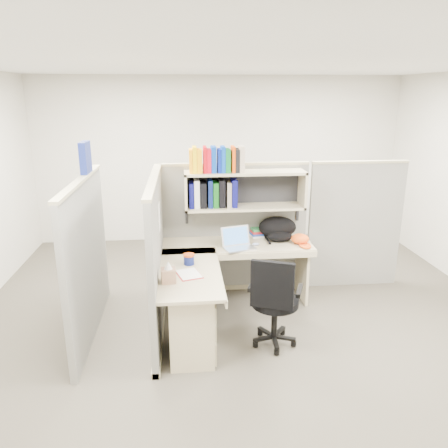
{
  "coord_description": "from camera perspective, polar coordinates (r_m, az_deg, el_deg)",
  "views": [
    {
      "loc": [
        -0.61,
        -4.22,
        2.42
      ],
      "look_at": [
        -0.19,
        0.25,
        1.07
      ],
      "focal_mm": 35.0,
      "sensor_mm": 36.0,
      "label": 1
    }
  ],
  "objects": [
    {
      "name": "orange_cap",
      "position": [
        5.17,
        9.9,
        -1.92
      ],
      "size": [
        0.27,
        0.29,
        0.11
      ],
      "primitive_type": null,
      "rotation": [
        0.0,
        0.0,
        0.28
      ],
      "color": "#DC4C13",
      "rests_on": "desk"
    },
    {
      "name": "paper_cup",
      "position": [
        5.29,
        1.85,
        -1.38
      ],
      "size": [
        0.08,
        0.08,
        0.09
      ],
      "primitive_type": "cylinder",
      "rotation": [
        0.0,
        0.0,
        -0.24
      ],
      "color": "white",
      "rests_on": "desk"
    },
    {
      "name": "cubicle",
      "position": [
        4.92,
        -2.33,
        -1.18
      ],
      "size": [
        3.79,
        1.84,
        1.95
      ],
      "color": "slate",
      "rests_on": "ground"
    },
    {
      "name": "room_shell",
      "position": [
        4.34,
        2.78,
        6.09
      ],
      "size": [
        6.0,
        6.0,
        6.0
      ],
      "color": "beige",
      "rests_on": "ground"
    },
    {
      "name": "laptop",
      "position": [
        4.91,
        2.01,
        -1.92
      ],
      "size": [
        0.42,
        0.42,
        0.24
      ],
      "primitive_type": null,
      "rotation": [
        0.0,
        0.0,
        0.27
      ],
      "color": "silver",
      "rests_on": "desk"
    },
    {
      "name": "mouse",
      "position": [
        5.06,
        4.17,
        -2.63
      ],
      "size": [
        0.09,
        0.08,
        0.03
      ],
      "primitive_type": "ellipsoid",
      "rotation": [
        0.0,
        0.0,
        -0.31
      ],
      "color": "#8B9AC5",
      "rests_on": "desk"
    },
    {
      "name": "desk",
      "position": [
        4.41,
        -2.24,
        -9.97
      ],
      "size": [
        1.74,
        1.75,
        0.73
      ],
      "color": "tan",
      "rests_on": "ground"
    },
    {
      "name": "ground",
      "position": [
        4.9,
        2.51,
        -12.85
      ],
      "size": [
        6.0,
        6.0,
        0.0
      ],
      "primitive_type": "plane",
      "color": "#332F27",
      "rests_on": "ground"
    },
    {
      "name": "tissue_box",
      "position": [
        4.1,
        -7.27,
        -6.2
      ],
      "size": [
        0.14,
        0.14,
        0.21
      ],
      "primitive_type": null,
      "rotation": [
        0.0,
        0.0,
        0.1
      ],
      "color": "tan",
      "rests_on": "desk"
    },
    {
      "name": "loose_paper",
      "position": [
        4.29,
        -4.61,
        -6.48
      ],
      "size": [
        0.27,
        0.31,
        0.0
      ],
      "primitive_type": null,
      "rotation": [
        0.0,
        0.0,
        0.29
      ],
      "color": "white",
      "rests_on": "desk"
    },
    {
      "name": "snack_canister",
      "position": [
        4.5,
        -4.59,
        -4.58
      ],
      "size": [
        0.11,
        0.11,
        0.11
      ],
      "color": "#0E1854",
      "rests_on": "desk"
    },
    {
      "name": "book_stack",
      "position": [
        5.39,
        4.23,
        -1.01
      ],
      "size": [
        0.19,
        0.24,
        0.1
      ],
      "primitive_type": null,
      "rotation": [
        0.0,
        0.0,
        0.17
      ],
      "color": "gray",
      "rests_on": "desk"
    },
    {
      "name": "task_chair",
      "position": [
        4.37,
        6.53,
        -11.78
      ],
      "size": [
        0.56,
        0.52,
        0.97
      ],
      "color": "black",
      "rests_on": "ground"
    },
    {
      "name": "backpack",
      "position": [
        5.25,
        7.14,
        -0.63
      ],
      "size": [
        0.53,
        0.46,
        0.27
      ],
      "primitive_type": null,
      "rotation": [
        0.0,
        0.0,
        -0.26
      ],
      "color": "black",
      "rests_on": "desk"
    }
  ]
}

